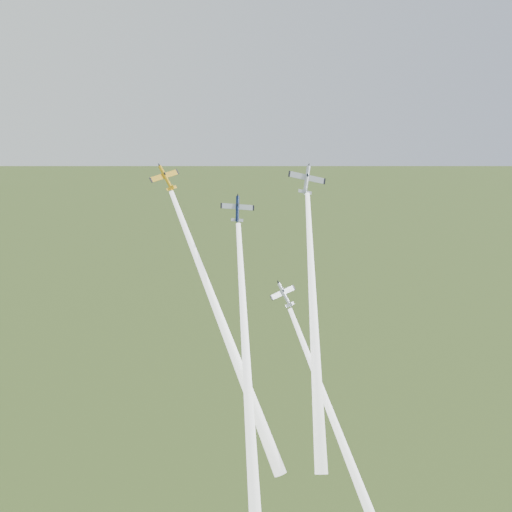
% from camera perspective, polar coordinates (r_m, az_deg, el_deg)
% --- Properties ---
extents(plane_yellow, '(8.76, 6.19, 7.48)m').
position_cam_1_polar(plane_yellow, '(134.18, -8.02, 6.91)').
color(plane_yellow, '#EFAC14').
extents(smoke_trail_yellow, '(11.84, 34.10, 51.48)m').
position_cam_1_polar(smoke_trail_yellow, '(127.28, -2.89, -6.36)').
color(smoke_trail_yellow, white).
extents(plane_navy, '(8.49, 6.56, 6.93)m').
position_cam_1_polar(plane_navy, '(129.64, -1.66, 4.22)').
color(plane_navy, '#0D193A').
extents(smoke_trail_navy, '(15.56, 36.84, 57.01)m').
position_cam_1_polar(smoke_trail_navy, '(120.81, -0.71, -11.97)').
color(smoke_trail_navy, white).
extents(plane_silver_right, '(10.77, 7.81, 9.10)m').
position_cam_1_polar(plane_silver_right, '(138.78, 4.54, 6.78)').
color(plane_silver_right, '#AFB8BE').
extents(smoke_trail_silver_right, '(16.00, 31.07, 48.87)m').
position_cam_1_polar(smoke_trail_silver_right, '(128.94, 5.18, -6.07)').
color(smoke_trail_silver_right, white).
extents(plane_silver_low, '(8.33, 5.88, 7.14)m').
position_cam_1_polar(plane_silver_low, '(135.19, 2.53, -3.43)').
color(plane_silver_low, silver).
extents(smoke_trail_silver_low, '(11.18, 35.97, 54.11)m').
position_cam_1_polar(smoke_trail_silver_low, '(135.87, 8.10, -17.07)').
color(smoke_trail_silver_low, white).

